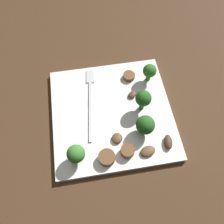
% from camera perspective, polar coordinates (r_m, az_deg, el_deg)
% --- Properties ---
extents(ground_plane, '(1.40, 1.40, 0.00)m').
position_cam_1_polar(ground_plane, '(0.51, 0.00, -0.67)').
color(ground_plane, '#422B19').
extents(plate, '(0.25, 0.25, 0.01)m').
position_cam_1_polar(plate, '(0.50, 0.00, -0.34)').
color(plate, white).
rests_on(plate, ground_plane).
extents(fork, '(0.18, 0.03, 0.00)m').
position_cam_1_polar(fork, '(0.52, -5.35, 3.51)').
color(fork, silver).
rests_on(fork, plate).
extents(broccoli_floret_0, '(0.04, 0.04, 0.05)m').
position_cam_1_polar(broccoli_floret_0, '(0.46, 8.19, -3.20)').
color(broccoli_floret_0, '#296420').
rests_on(broccoli_floret_0, plate).
extents(broccoli_floret_1, '(0.03, 0.03, 0.06)m').
position_cam_1_polar(broccoli_floret_1, '(0.47, 7.76, 2.96)').
color(broccoli_floret_1, '#296420').
rests_on(broccoli_floret_1, plate).
extents(broccoli_floret_2, '(0.03, 0.03, 0.05)m').
position_cam_1_polar(broccoli_floret_2, '(0.44, -8.85, -10.17)').
color(broccoli_floret_2, '#408630').
rests_on(broccoli_floret_2, plate).
extents(broccoli_floret_3, '(0.03, 0.03, 0.05)m').
position_cam_1_polar(broccoli_floret_3, '(0.53, 9.23, 9.89)').
color(broccoli_floret_3, '#347525').
rests_on(broccoli_floret_3, plate).
extents(sausage_slice_0, '(0.05, 0.05, 0.02)m').
position_cam_1_polar(sausage_slice_0, '(0.45, -1.28, -11.15)').
color(sausage_slice_0, brown).
rests_on(sausage_slice_0, plate).
extents(sausage_slice_1, '(0.04, 0.04, 0.01)m').
position_cam_1_polar(sausage_slice_1, '(0.54, 4.20, 8.80)').
color(sausage_slice_1, brown).
rests_on(sausage_slice_1, plate).
extents(sausage_slice_3, '(0.03, 0.03, 0.02)m').
position_cam_1_polar(sausage_slice_3, '(0.46, 3.84, -9.53)').
color(sausage_slice_3, brown).
rests_on(sausage_slice_3, plate).
extents(mushroom_0, '(0.03, 0.02, 0.01)m').
position_cam_1_polar(mushroom_0, '(0.48, 13.66, -7.16)').
color(mushroom_0, '#4C331E').
rests_on(mushroom_0, plate).
extents(mushroom_1, '(0.03, 0.03, 0.01)m').
position_cam_1_polar(mushroom_1, '(0.52, 5.01, 4.30)').
color(mushroom_1, '#4C331E').
rests_on(mushroom_1, plate).
extents(mushroom_2, '(0.03, 0.03, 0.01)m').
position_cam_1_polar(mushroom_2, '(0.47, 1.06, -6.48)').
color(mushroom_2, brown).
rests_on(mushroom_2, plate).
extents(mushroom_3, '(0.03, 0.03, 0.01)m').
position_cam_1_polar(mushroom_3, '(0.46, 8.80, -9.52)').
color(mushroom_3, brown).
rests_on(mushroom_3, plate).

